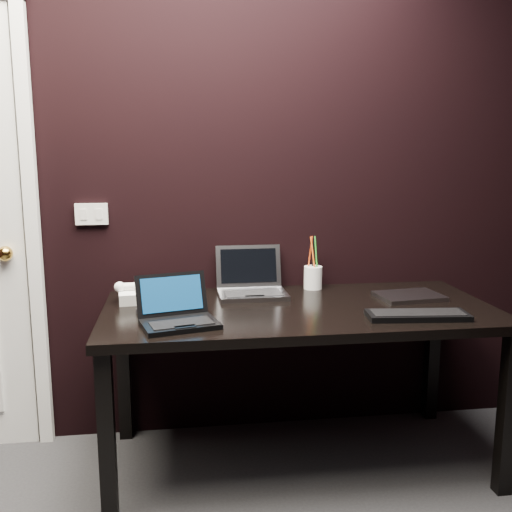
{
  "coord_description": "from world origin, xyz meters",
  "views": [
    {
      "loc": [
        -0.22,
        -0.97,
        1.41
      ],
      "look_at": [
        0.1,
        1.35,
        0.98
      ],
      "focal_mm": 40.0,
      "sensor_mm": 36.0,
      "label": 1
    }
  ],
  "objects": [
    {
      "name": "desk_phone",
      "position": [
        -0.4,
        1.58,
        0.78
      ],
      "size": [
        0.22,
        0.18,
        0.11
      ],
      "color": "white",
      "rests_on": "desk"
    },
    {
      "name": "wall_back",
      "position": [
        0.0,
        1.8,
        1.3
      ],
      "size": [
        4.0,
        0.0,
        4.0
      ],
      "primitive_type": "plane",
      "rotation": [
        1.57,
        0.0,
        0.0
      ],
      "color": "black",
      "rests_on": "ground"
    },
    {
      "name": "ext_keyboard",
      "position": [
        0.74,
        1.16,
        0.75
      ],
      "size": [
        0.42,
        0.18,
        0.03
      ],
      "color": "black",
      "rests_on": "desk"
    },
    {
      "name": "closed_laptop",
      "position": [
        0.84,
        1.47,
        0.75
      ],
      "size": [
        0.31,
        0.24,
        0.02
      ],
      "color": "gray",
      "rests_on": "desk"
    },
    {
      "name": "pen_cup",
      "position": [
        0.44,
        1.72,
        0.8
      ],
      "size": [
        0.1,
        0.1,
        0.26
      ],
      "color": "white",
      "rests_on": "desk"
    },
    {
      "name": "netbook",
      "position": [
        -0.23,
        1.21,
        0.78
      ],
      "size": [
        0.34,
        0.32,
        0.18
      ],
      "color": "black",
      "rests_on": "desk"
    },
    {
      "name": "wall_switch",
      "position": [
        -0.62,
        1.79,
        1.12
      ],
      "size": [
        0.15,
        0.02,
        0.1
      ],
      "color": "silver",
      "rests_on": "wall_back"
    },
    {
      "name": "silver_laptop",
      "position": [
        0.12,
        1.64,
        0.78
      ],
      "size": [
        0.32,
        0.29,
        0.22
      ],
      "color": "#939398",
      "rests_on": "desk"
    },
    {
      "name": "mobile_phone",
      "position": [
        -0.37,
        1.41,
        0.77
      ],
      "size": [
        0.06,
        0.05,
        0.09
      ],
      "color": "black",
      "rests_on": "desk"
    },
    {
      "name": "desk",
      "position": [
        0.3,
        1.4,
        0.66
      ],
      "size": [
        1.7,
        0.8,
        0.74
      ],
      "color": "black",
      "rests_on": "ground"
    }
  ]
}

